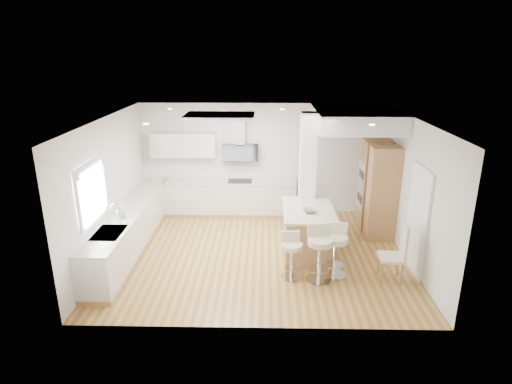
{
  "coord_description": "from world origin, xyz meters",
  "views": [
    {
      "loc": [
        0.12,
        -8.04,
        4.06
      ],
      "look_at": [
        -0.06,
        0.4,
        1.22
      ],
      "focal_mm": 30.0,
      "sensor_mm": 36.0,
      "label": 1
    }
  ],
  "objects_px": {
    "peninsula": "(308,231)",
    "bar_stool_c": "(335,248)",
    "bar_stool_a": "(292,253)",
    "dining_chair": "(398,251)",
    "bar_stool_b": "(320,251)"
  },
  "relations": [
    {
      "from": "dining_chair",
      "to": "bar_stool_a",
      "type": "bearing_deg",
      "value": -177.7
    },
    {
      "from": "dining_chair",
      "to": "bar_stool_c",
      "type": "bearing_deg",
      "value": 175.66
    },
    {
      "from": "peninsula",
      "to": "dining_chair",
      "type": "xyz_separation_m",
      "value": [
        1.51,
        -1.14,
        0.12
      ]
    },
    {
      "from": "bar_stool_a",
      "to": "dining_chair",
      "type": "xyz_separation_m",
      "value": [
        1.9,
        -0.07,
        0.11
      ]
    },
    {
      "from": "bar_stool_a",
      "to": "dining_chair",
      "type": "relative_size",
      "value": 0.78
    },
    {
      "from": "peninsula",
      "to": "bar_stool_a",
      "type": "distance_m",
      "value": 1.14
    },
    {
      "from": "peninsula",
      "to": "bar_stool_c",
      "type": "xyz_separation_m",
      "value": [
        0.41,
        -0.97,
        0.09
      ]
    },
    {
      "from": "peninsula",
      "to": "dining_chair",
      "type": "distance_m",
      "value": 1.89
    },
    {
      "from": "bar_stool_a",
      "to": "bar_stool_b",
      "type": "bearing_deg",
      "value": -19.31
    },
    {
      "from": "bar_stool_a",
      "to": "dining_chair",
      "type": "bearing_deg",
      "value": -11.49
    },
    {
      "from": "peninsula",
      "to": "bar_stool_a",
      "type": "relative_size",
      "value": 1.79
    },
    {
      "from": "bar_stool_a",
      "to": "bar_stool_c",
      "type": "relative_size",
      "value": 0.87
    },
    {
      "from": "bar_stool_a",
      "to": "bar_stool_c",
      "type": "height_order",
      "value": "bar_stool_c"
    },
    {
      "from": "bar_stool_c",
      "to": "dining_chair",
      "type": "distance_m",
      "value": 1.11
    },
    {
      "from": "bar_stool_b",
      "to": "bar_stool_c",
      "type": "relative_size",
      "value": 1.05
    }
  ]
}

